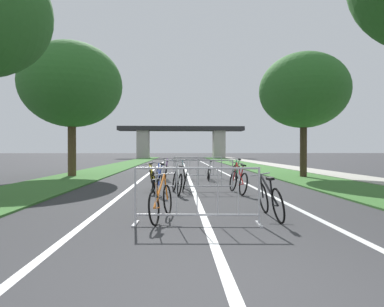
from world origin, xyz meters
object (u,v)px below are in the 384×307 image
bicycle_red_3 (238,181)px  bicycle_white_10 (209,172)px  crowd_barrier_second (199,176)px  tree_left_oak_mid (72,85)px  bicycle_silver_1 (185,180)px  bicycle_white_0 (177,182)px  bicycle_green_2 (236,172)px  bicycle_black_5 (270,200)px  bicycle_teal_7 (184,170)px  bicycle_blue_8 (157,182)px  bicycle_orange_9 (161,201)px  crowd_barrier_nearest (197,196)px  tree_right_maple_mid (304,91)px  bicycle_yellow_4 (153,179)px  crowd_barrier_third (198,168)px  bicycle_purple_6 (166,172)px

bicycle_red_3 → bicycle_white_10: size_ratio=1.03×
crowd_barrier_second → bicycle_red_3: bearing=-20.5°
tree_left_oak_mid → bicycle_silver_1: size_ratio=4.02×
bicycle_white_0 → bicycle_green_2: bicycle_white_0 is taller
crowd_barrier_second → bicycle_black_5: crowd_barrier_second is taller
bicycle_teal_7 → bicycle_red_3: bearing=-72.7°
bicycle_green_2 → bicycle_blue_8: bearing=-126.0°
tree_left_oak_mid → bicycle_green_2: (8.07, -1.99, -4.31)m
bicycle_white_10 → bicycle_orange_9: bearing=-99.1°
crowd_barrier_nearest → bicycle_red_3: 4.40m
crowd_barrier_second → bicycle_blue_8: size_ratio=1.35×
crowd_barrier_nearest → bicycle_silver_1: size_ratio=1.37×
tree_right_maple_mid → bicycle_black_5: size_ratio=3.72×
crowd_barrier_nearest → bicycle_blue_8: (-1.00, 4.09, -0.14)m
bicycle_white_10 → crowd_barrier_nearest: bearing=-94.1°
tree_right_maple_mid → bicycle_red_3: size_ratio=3.61×
bicycle_silver_1 → bicycle_orange_9: bicycle_orange_9 is taller
crowd_barrier_second → bicycle_red_3: size_ratio=1.35×
bicycle_red_3 → bicycle_yellow_4: 2.85m
bicycle_silver_1 → bicycle_yellow_4: bearing=10.7°
crowd_barrier_third → bicycle_blue_8: bearing=-107.4°
crowd_barrier_nearest → bicycle_white_10: 8.67m
bicycle_black_5 → bicycle_teal_7: (-1.55, 9.15, -0.00)m
tree_right_maple_mid → bicycle_teal_7: bearing=-179.8°
bicycle_yellow_4 → bicycle_green_2: bearing=36.4°
tree_left_oak_mid → bicycle_green_2: size_ratio=4.20×
bicycle_white_0 → bicycle_white_10: 4.74m
bicycle_white_0 → bicycle_blue_8: size_ratio=1.02×
tree_right_maple_mid → bicycle_purple_6: tree_right_maple_mid is taller
tree_left_oak_mid → bicycle_purple_6: (4.87, -1.91, -4.30)m
bicycle_black_5 → bicycle_teal_7: 9.28m
bicycle_red_3 → bicycle_black_5: bicycle_red_3 is taller
bicycle_teal_7 → bicycle_black_5: bearing=-79.4°
crowd_barrier_second → bicycle_silver_1: 0.69m
bicycle_green_2 → bicycle_red_3: (-0.75, -4.51, 0.00)m
crowd_barrier_nearest → bicycle_blue_8: 4.21m
bicycle_purple_6 → bicycle_white_10: bicycle_purple_6 is taller
bicycle_orange_9 → bicycle_white_10: bicycle_white_10 is taller
crowd_barrier_nearest → tree_right_maple_mid: bearing=58.7°
bicycle_orange_9 → bicycle_white_10: 8.34m
tree_left_oak_mid → bicycle_orange_9: tree_left_oak_mid is taller
crowd_barrier_second → bicycle_teal_7: crowd_barrier_second is taller
crowd_barrier_second → bicycle_white_0: bearing=-145.2°
crowd_barrier_third → bicycle_yellow_4: (-1.77, -4.21, -0.14)m
bicycle_purple_6 → bicycle_white_10: (1.97, -0.12, -0.02)m
crowd_barrier_second → bicycle_green_2: bearing=64.1°
bicycle_white_0 → bicycle_orange_9: bearing=-103.0°
tree_left_oak_mid → bicycle_blue_8: bearing=-53.8°
bicycle_orange_9 → bicycle_white_0: bearing=96.9°
bicycle_green_2 → bicycle_black_5: bicycle_green_2 is taller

